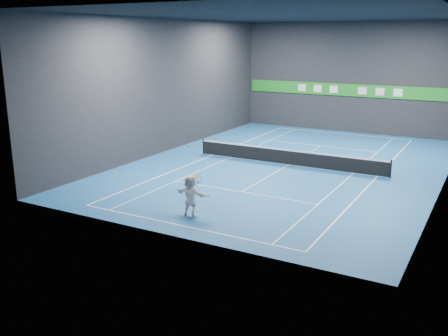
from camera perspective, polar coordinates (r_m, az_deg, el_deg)
The scene contains 19 objects.
ground at distance 31.50m, azimuth 7.33°, elevation 0.35°, with size 26.00×26.00×0.00m, color #1B5896.
ceiling at distance 30.54m, azimuth 7.91°, elevation 16.93°, with size 26.00×26.00×0.00m, color black.
wall_back at distance 43.01m, azimuth 14.10°, elevation 9.97°, with size 18.00×0.10×9.00m, color #232326.
wall_front at distance 19.30m, azimuth -6.82°, elevation 4.87°, with size 18.00×0.10×9.00m, color #232326.
wall_left at distance 34.98m, azimuth -6.41°, elevation 9.31°, with size 0.10×26.00×9.00m, color #232326.
baseline_near at distance 21.40m, azimuth -4.71°, elevation -6.60°, with size 10.98×0.08×0.01m, color white.
baseline_far at distance 42.53m, azimuth 13.33°, elevation 3.85°, with size 10.98×0.08×0.01m, color white.
sideline_doubles_left at distance 33.83m, azimuth -1.33°, elevation 1.48°, with size 0.08×23.78×0.01m, color white.
sideline_doubles_right at distance 29.99m, azimuth 17.11°, elevation -0.92°, with size 0.08×23.78×0.01m, color white.
sideline_singles_left at distance 33.17m, azimuth 0.73°, elevation 1.22°, with size 0.06×23.78×0.01m, color white.
sideline_singles_right at distance 30.29m, azimuth 14.56°, elevation -0.59°, with size 0.06×23.78×0.01m, color white.
service_line_near at distance 25.87m, azimuth 2.03°, elevation -2.73°, with size 8.23×0.06×0.01m, color white.
service_line_far at distance 37.37m, azimuth 11.00°, elevation 2.49°, with size 8.23×0.06×0.01m, color white.
center_service_line at distance 31.50m, azimuth 7.33°, elevation 0.36°, with size 0.06×12.80×0.01m, color white.
player at distance 22.26m, azimuth -3.85°, elevation -3.17°, with size 1.74×0.55×1.88m, color white.
tennis_ball at distance 22.01m, azimuth -4.11°, elevation 2.48°, with size 0.07×0.07×0.07m, color #BCDF25.
tennis_net at distance 31.37m, azimuth 7.36°, elevation 1.31°, with size 12.50×0.10×1.07m.
sponsor_banner at distance 43.03m, azimuth 14.00°, elevation 8.64°, with size 17.64×0.11×1.00m.
tennis_racket at distance 21.88m, azimuth -2.95°, elevation -1.44°, with size 0.53×0.38×0.59m.
Camera 1 is at (11.15, -28.41, 7.79)m, focal length 40.00 mm.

